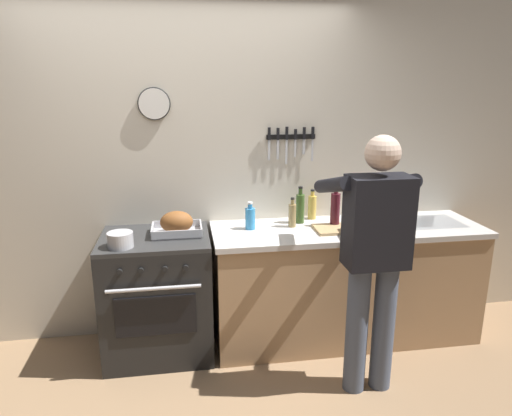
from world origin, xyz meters
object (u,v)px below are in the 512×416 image
Objects in this scene: bottle_wine_red at (336,209)px; stove at (159,295)px; person_cook at (375,250)px; bottle_vinegar at (293,215)px; bottle_olive_oil at (301,208)px; roasting_pan at (177,224)px; cutting_board at (340,229)px; bottle_hot_sauce at (369,212)px; bottle_cooking_oil at (313,207)px; bottle_dish_soap at (251,218)px; saucepan at (121,240)px.

stove is at bearing -178.59° from bottle_wine_red.
person_cook is 5.16× the size of bottle_wine_red.
bottle_vinegar is 0.12m from bottle_olive_oil.
roasting_pan is 1.18m from cutting_board.
bottle_vinegar is 0.62m from bottle_hot_sauce.
stove is 1.35m from bottle_cooking_oil.
bottle_hot_sauce is 0.52× the size of bottle_wine_red.
person_cook is 0.79m from bottle_vinegar.
bottle_olive_oil is 0.27m from bottle_wine_red.
person_cook is at bearing -24.98° from stove.
bottle_wine_red reaches higher than stove.
bottle_vinegar is at bearing 1.20° from bottle_dish_soap.
stove is 0.57m from saucepan.
bottle_dish_soap is (-0.67, 0.70, 0.03)m from person_cook.
bottle_vinegar is 0.79× the size of bottle_olive_oil.
person_cook is (1.36, -0.63, 0.50)m from stove.
saucepan is 1.24m from bottle_vinegar.
bottle_wine_red is (0.63, -0.03, 0.05)m from bottle_dish_soap.
bottle_cooking_oil reaches higher than bottle_dish_soap.
bottle_wine_red reaches higher than cutting_board.
cutting_board is (1.54, 0.12, -0.04)m from saucepan.
saucepan is 1.00× the size of bottle_hot_sauce.
saucepan is (-1.56, 0.45, -0.00)m from person_cook.
saucepan is at bearing -165.07° from bottle_olive_oil.
person_cook is at bearing -87.39° from cutting_board.
roasting_pan is 0.94m from bottle_olive_oil.
roasting_pan is 0.98× the size of cutting_board.
bottle_olive_oil is (-0.24, 0.23, 0.11)m from cutting_board.
saucepan is 0.47× the size of cutting_board.
roasting_pan is 2.10× the size of saucepan.
bottle_vinegar is at bearing 173.05° from bottle_wine_red.
stove is 2.50× the size of cutting_board.
bottle_dish_soap is at bearing -178.80° from bottle_vinegar.
person_cook is at bearing -63.54° from bottle_vinegar.
bottle_hot_sauce is at bearing 4.18° from stove.
bottle_vinegar is at bearing -138.53° from bottle_cooking_oil.
bottle_dish_soap reaches higher than cutting_board.
roasting_pan is at bearing 63.47° from person_cook.
bottle_vinegar is (-0.35, 0.70, 0.04)m from person_cook.
bottle_wine_red is (-0.30, -0.09, 0.07)m from bottle_hot_sauce.
roasting_pan is 1.08m from bottle_cooking_oil.
bottle_olive_oil is 1.69× the size of bottle_hot_sauce.
bottle_cooking_oil is (1.05, 0.22, 0.02)m from roasting_pan.
stove is 1.58m from person_cook.
bottle_dish_soap is (0.69, 0.06, 0.53)m from stove.
person_cook is 0.90m from bottle_cooking_oil.
bottle_olive_oil is at bearing 21.00° from person_cook.
bottle_hot_sauce is at bearing 15.97° from bottle_wine_red.
roasting_pan is at bearing -167.99° from bottle_cooking_oil.
bottle_cooking_oil is (1.21, 0.25, 0.55)m from stove.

